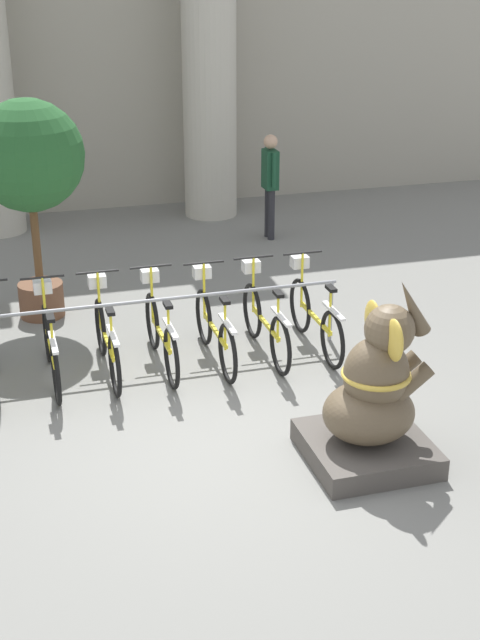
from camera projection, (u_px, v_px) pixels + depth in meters
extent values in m
plane|color=slate|center=(225.00, 442.00, 8.52)|extent=(60.00, 60.00, 0.00)
cube|color=#A39E8E|center=(89.00, 34.00, 14.96)|extent=(20.00, 0.20, 6.00)
cylinder|color=#BCB7A8|center=(209.00, 68.00, 14.74)|extent=(0.90, 0.90, 5.00)
cylinder|color=gray|center=(330.00, 311.00, 10.57)|extent=(0.05, 0.05, 0.75)
cylinder|color=gray|center=(131.00, 303.00, 9.82)|extent=(4.85, 0.04, 0.04)
torus|color=black|center=(47.00, 333.00, 10.08)|extent=(0.05, 0.67, 0.67)
torus|color=black|center=(56.00, 373.00, 9.13)|extent=(0.05, 0.67, 0.67)
cube|color=yellow|center=(51.00, 348.00, 9.58)|extent=(0.04, 0.96, 0.04)
cube|color=silver|center=(53.00, 343.00, 9.00)|extent=(0.06, 0.56, 0.03)
cylinder|color=yellow|center=(53.00, 345.00, 9.11)|extent=(0.03, 0.03, 0.56)
cube|color=black|center=(50.00, 318.00, 9.00)|extent=(0.08, 0.18, 0.04)
cylinder|color=yellow|center=(45.00, 307.00, 9.91)|extent=(0.03, 0.03, 0.69)
cylinder|color=black|center=(42.00, 278.00, 9.77)|extent=(0.48, 0.03, 0.03)
cube|color=silver|center=(42.00, 286.00, 9.92)|extent=(0.20, 0.16, 0.14)
torus|color=black|center=(101.00, 327.00, 10.24)|extent=(0.05, 0.67, 0.67)
torus|color=black|center=(115.00, 366.00, 9.30)|extent=(0.05, 0.67, 0.67)
cube|color=yellow|center=(107.00, 341.00, 9.75)|extent=(0.04, 0.96, 0.04)
cube|color=silver|center=(113.00, 335.00, 9.16)|extent=(0.06, 0.56, 0.03)
cylinder|color=yellow|center=(112.00, 338.00, 9.28)|extent=(0.03, 0.03, 0.56)
cube|color=black|center=(110.00, 311.00, 9.16)|extent=(0.08, 0.18, 0.04)
cylinder|color=yellow|center=(99.00, 301.00, 10.07)|extent=(0.03, 0.03, 0.69)
cylinder|color=black|center=(97.00, 272.00, 9.94)|extent=(0.48, 0.03, 0.03)
cube|color=silver|center=(97.00, 281.00, 10.08)|extent=(0.20, 0.16, 0.14)
torus|color=black|center=(152.00, 321.00, 10.41)|extent=(0.05, 0.67, 0.67)
torus|color=black|center=(172.00, 358.00, 9.46)|extent=(0.05, 0.67, 0.67)
cube|color=yellow|center=(161.00, 335.00, 9.92)|extent=(0.04, 0.96, 0.04)
cube|color=silver|center=(171.00, 328.00, 9.33)|extent=(0.06, 0.56, 0.03)
cylinder|color=yellow|center=(169.00, 331.00, 9.44)|extent=(0.03, 0.03, 0.56)
cube|color=black|center=(168.00, 305.00, 9.33)|extent=(0.08, 0.18, 0.04)
cylinder|color=yellow|center=(152.00, 295.00, 10.24)|extent=(0.03, 0.03, 0.69)
cylinder|color=black|center=(151.00, 267.00, 10.10)|extent=(0.48, 0.03, 0.03)
cube|color=silver|center=(150.00, 275.00, 10.25)|extent=(0.20, 0.16, 0.14)
torus|color=black|center=(204.00, 317.00, 10.52)|extent=(0.05, 0.67, 0.67)
torus|color=black|center=(228.00, 354.00, 9.58)|extent=(0.05, 0.67, 0.67)
cube|color=yellow|center=(215.00, 330.00, 10.03)|extent=(0.04, 0.96, 0.04)
cube|color=silver|center=(228.00, 324.00, 9.44)|extent=(0.06, 0.56, 0.03)
cylinder|color=yellow|center=(225.00, 326.00, 9.56)|extent=(0.03, 0.03, 0.56)
cube|color=black|center=(225.00, 301.00, 9.44)|extent=(0.08, 0.18, 0.04)
cylinder|color=yellow|center=(204.00, 291.00, 10.35)|extent=(0.03, 0.03, 0.69)
cylinder|color=black|center=(204.00, 263.00, 10.22)|extent=(0.48, 0.03, 0.03)
cube|color=silver|center=(202.00, 272.00, 10.36)|extent=(0.20, 0.16, 0.14)
torus|color=black|center=(252.00, 311.00, 10.70)|extent=(0.05, 0.67, 0.67)
torus|color=black|center=(280.00, 346.00, 9.76)|extent=(0.05, 0.67, 0.67)
cube|color=yellow|center=(266.00, 323.00, 10.21)|extent=(0.04, 0.96, 0.04)
cube|color=silver|center=(281.00, 317.00, 9.62)|extent=(0.06, 0.56, 0.03)
cylinder|color=yellow|center=(278.00, 319.00, 9.74)|extent=(0.03, 0.03, 0.56)
cube|color=black|center=(278.00, 294.00, 9.62)|extent=(0.08, 0.18, 0.04)
cylinder|color=yellow|center=(253.00, 285.00, 10.53)|extent=(0.03, 0.03, 0.69)
cylinder|color=black|center=(254.00, 257.00, 10.40)|extent=(0.48, 0.03, 0.03)
cube|color=silver|center=(251.00, 266.00, 10.54)|extent=(0.20, 0.16, 0.14)
torus|color=black|center=(300.00, 306.00, 10.85)|extent=(0.05, 0.67, 0.67)
torus|color=black|center=(332.00, 340.00, 9.91)|extent=(0.05, 0.67, 0.67)
cube|color=yellow|center=(316.00, 318.00, 10.36)|extent=(0.04, 0.96, 0.04)
cube|color=silver|center=(334.00, 311.00, 9.77)|extent=(0.06, 0.56, 0.03)
cylinder|color=yellow|center=(330.00, 314.00, 9.89)|extent=(0.03, 0.03, 0.56)
cube|color=black|center=(331.00, 288.00, 9.77)|extent=(0.08, 0.18, 0.04)
cylinder|color=yellow|center=(302.00, 280.00, 10.68)|extent=(0.03, 0.03, 0.69)
cylinder|color=black|center=(303.00, 253.00, 10.55)|extent=(0.48, 0.03, 0.03)
cube|color=silver|center=(300.00, 262.00, 10.69)|extent=(0.20, 0.16, 0.14)
cube|color=#4C4742|center=(366.00, 449.00, 8.21)|extent=(1.10, 1.10, 0.21)
ellipsoid|color=brown|center=(369.00, 412.00, 8.06)|extent=(0.85, 0.75, 0.55)
ellipsoid|color=brown|center=(376.00, 374.00, 7.93)|extent=(0.60, 0.55, 0.70)
sphere|color=brown|center=(390.00, 329.00, 7.78)|extent=(0.45, 0.45, 0.45)
ellipsoid|color=gold|center=(373.00, 320.00, 7.97)|extent=(0.08, 0.32, 0.38)
ellipsoid|color=gold|center=(394.00, 340.00, 7.57)|extent=(0.08, 0.32, 0.38)
cone|color=brown|center=(412.00, 307.00, 7.76)|extent=(0.38, 0.16, 0.57)
cylinder|color=brown|center=(398.00, 372.00, 8.14)|extent=(0.45, 0.15, 0.40)
cylinder|color=brown|center=(410.00, 384.00, 7.91)|extent=(0.45, 0.15, 0.40)
torus|color=gold|center=(376.00, 374.00, 7.93)|extent=(0.63, 0.63, 0.05)
cylinder|color=#28282D|center=(268.00, 212.00, 14.37)|extent=(0.11, 0.11, 0.82)
cylinder|color=#28282D|center=(271.00, 215.00, 14.22)|extent=(0.11, 0.11, 0.82)
cube|color=#19472D|center=(270.00, 169.00, 14.01)|extent=(0.20, 0.32, 0.61)
sphere|color=tan|center=(271.00, 142.00, 13.84)|extent=(0.22, 0.22, 0.22)
cylinder|color=#19472D|center=(266.00, 165.00, 14.18)|extent=(0.07, 0.07, 0.55)
cylinder|color=#19472D|center=(274.00, 170.00, 13.82)|extent=(0.07, 0.07, 0.55)
cylinder|color=brown|center=(42.00, 299.00, 11.35)|extent=(0.57, 0.57, 0.44)
cylinder|color=brown|center=(36.00, 242.00, 11.05)|extent=(0.10, 0.10, 1.09)
sphere|color=#235628|center=(28.00, 155.00, 10.63)|extent=(1.36, 1.36, 1.36)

